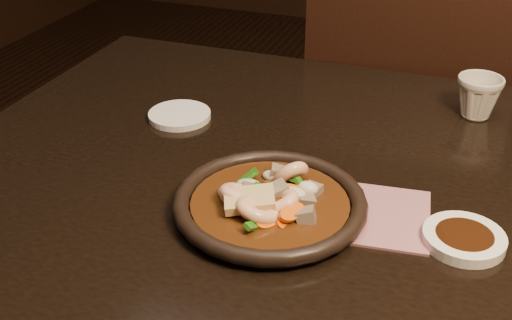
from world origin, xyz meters
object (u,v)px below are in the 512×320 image
(chair, at_px, (401,132))
(tea_cup, at_px, (478,96))
(table, at_px, (450,244))
(plate, at_px, (270,204))

(chair, bearing_deg, tea_cup, 110.80)
(chair, xyz_separation_m, tea_cup, (0.16, -0.33, 0.26))
(table, bearing_deg, tea_cup, 89.38)
(chair, height_order, plate, chair)
(table, distance_m, plate, 0.28)
(chair, bearing_deg, table, 99.19)
(table, bearing_deg, chair, 103.99)
(table, distance_m, chair, 0.65)
(plate, bearing_deg, table, 25.93)
(chair, xyz_separation_m, plate, (-0.09, -0.73, 0.24))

